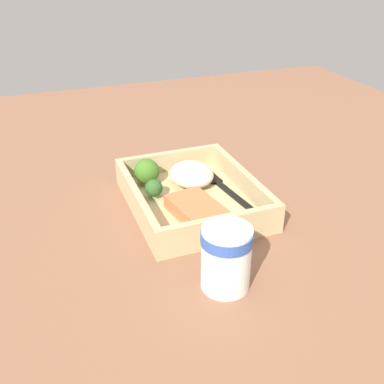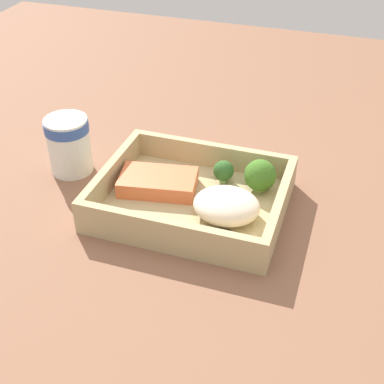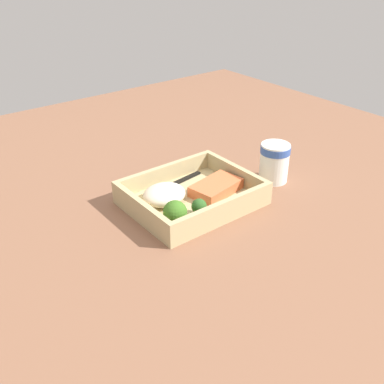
# 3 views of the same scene
# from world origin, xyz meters

# --- Properties ---
(ground_plane) EXTENTS (1.60, 1.60, 0.02)m
(ground_plane) POSITION_xyz_m (0.00, 0.00, -0.01)
(ground_plane) COLOR brown
(takeout_tray) EXTENTS (0.26, 0.21, 0.01)m
(takeout_tray) POSITION_xyz_m (0.00, 0.00, 0.01)
(takeout_tray) COLOR tan
(takeout_tray) RESTS_ON ground_plane
(tray_rim) EXTENTS (0.26, 0.21, 0.04)m
(tray_rim) POSITION_xyz_m (0.00, 0.00, 0.03)
(tray_rim) COLOR tan
(tray_rim) RESTS_ON takeout_tray
(salmon_fillet) EXTENTS (0.12, 0.08, 0.02)m
(salmon_fillet) POSITION_xyz_m (-0.06, 0.01, 0.02)
(salmon_fillet) COLOR #E46D3F
(salmon_fillet) RESTS_ON takeout_tray
(mashed_potatoes) EXTENTS (0.09, 0.08, 0.04)m
(mashed_potatoes) POSITION_xyz_m (0.06, -0.02, 0.03)
(mashed_potatoes) COLOR beige
(mashed_potatoes) RESTS_ON takeout_tray
(broccoli_floret_1) EXTENTS (0.05, 0.05, 0.05)m
(broccoli_floret_1) POSITION_xyz_m (0.08, 0.06, 0.04)
(broccoli_floret_1) COLOR #79A24F
(broccoli_floret_1) RESTS_ON takeout_tray
(broccoli_floret_2) EXTENTS (0.03, 0.03, 0.04)m
(broccoli_floret_2) POSITION_xyz_m (0.03, 0.06, 0.03)
(broccoli_floret_2) COLOR #81AD68
(broccoli_floret_2) RESTS_ON takeout_tray
(fork) EXTENTS (0.16, 0.04, 0.00)m
(fork) POSITION_xyz_m (0.00, -0.07, 0.01)
(fork) COLOR black
(fork) RESTS_ON takeout_tray
(paper_cup) EXTENTS (0.07, 0.07, 0.09)m
(paper_cup) POSITION_xyz_m (-0.21, 0.03, 0.05)
(paper_cup) COLOR white
(paper_cup) RESTS_ON ground_plane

